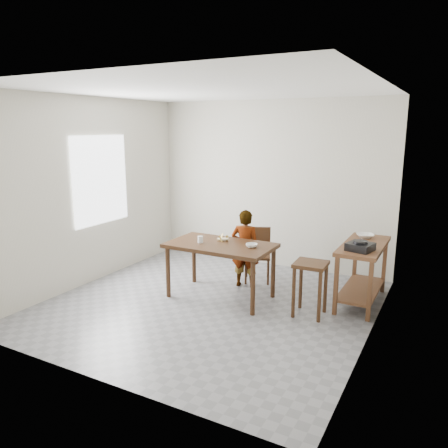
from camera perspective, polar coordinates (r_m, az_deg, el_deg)
The scene contains 17 objects.
floor at distance 5.82m, azimuth -1.90°, elevation -10.62°, with size 4.00×4.00×0.04m, color slate.
ceiling at distance 5.37m, azimuth -2.12°, elevation 17.37°, with size 4.00×4.00×0.04m, color white.
wall_back at distance 7.22m, azimuth 6.12°, elevation 5.17°, with size 4.00×0.04×2.70m, color beige.
wall_front at distance 3.86m, azimuth -17.29°, elevation -1.79°, with size 4.00×0.04×2.70m, color beige.
wall_left at distance 6.67m, azimuth -17.22°, elevation 4.06°, with size 0.04×4.00×2.70m, color beige.
wall_right at distance 4.76m, azimuth 19.53°, elevation 0.70°, with size 0.04×4.00×2.70m, color beige.
window_pane at distance 6.75m, azimuth -15.80°, elevation 5.54°, with size 0.02×1.10×1.30m, color white.
dining_table at distance 5.92m, azimuth -0.46°, elevation -6.10°, with size 1.40×0.80×0.75m, color #351F10, non-canonical shape.
prep_counter at distance 6.00m, azimuth 17.55°, elevation -6.19°, with size 0.50×1.20×0.80m, color #56341E, non-canonical shape.
child at distance 6.27m, azimuth 2.78°, elevation -3.23°, with size 0.41×0.27×1.13m, color silver.
dining_chair at distance 6.54m, azimuth 4.38°, elevation -4.11°, with size 0.38×0.38×0.79m, color #351F10, non-canonical shape.
stool at distance 5.49m, azimuth 11.14°, elevation -8.31°, with size 0.38×0.38×0.67m, color #351F10, non-canonical shape.
glass_tumbler at distance 5.87m, azimuth -3.10°, elevation -2.02°, with size 0.07×0.07×0.09m, color silver.
small_bowl at distance 5.65m, azimuth 3.63°, elevation -2.81°, with size 0.15×0.15×0.05m, color silver.
banana at distance 5.94m, azimuth -0.12°, elevation -1.94°, with size 0.18×0.13×0.06m, color #F9E158, non-canonical shape.
serving_bowl at distance 6.21m, azimuth 17.95°, elevation -1.48°, with size 0.23×0.23×0.06m, color silver.
gas_burner at distance 5.56m, azimuth 17.37°, elevation -2.85°, with size 0.28×0.28×0.09m, color black.
Camera 1 is at (2.70, -4.62, 2.26)m, focal length 35.00 mm.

